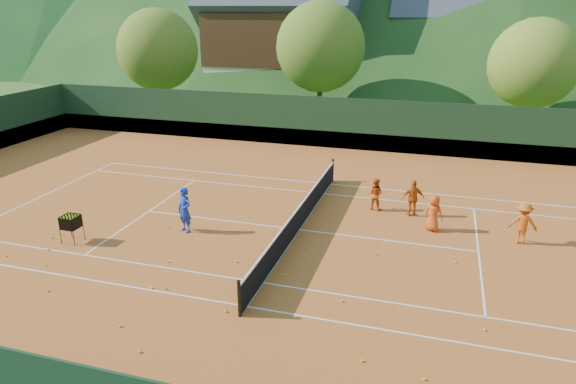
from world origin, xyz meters
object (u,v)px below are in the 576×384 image
(coach, at_px, (185,210))
(student_a, at_px, (375,194))
(tennis_net, at_px, (299,217))
(ball_hopper, at_px, (71,223))
(student_b, at_px, (413,198))
(chalet_left, at_px, (282,33))
(student_d, at_px, (523,223))
(student_c, at_px, (434,213))
(chalet_mid, at_px, (463,41))

(coach, distance_m, student_a, 7.72)
(student_a, distance_m, tennis_net, 3.79)
(student_a, bearing_deg, ball_hopper, 42.66)
(student_b, height_order, tennis_net, student_b)
(tennis_net, height_order, chalet_left, chalet_left)
(student_b, xyz_separation_m, ball_hopper, (-11.41, -5.98, 0.00))
(student_a, xyz_separation_m, student_d, (5.40, -1.74, 0.09))
(student_b, xyz_separation_m, student_c, (0.83, -1.27, -0.05))
(coach, relative_size, chalet_left, 0.12)
(student_c, xyz_separation_m, chalet_left, (-14.80, 28.62, 4.93))
(chalet_left, bearing_deg, tennis_net, -71.57)
(coach, xyz_separation_m, student_b, (7.98, 4.00, -0.11))
(student_b, height_order, chalet_left, chalet_left)
(student_a, relative_size, student_d, 0.88)
(coach, distance_m, chalet_mid, 36.97)
(student_b, relative_size, tennis_net, 0.12)
(coach, relative_size, chalet_mid, 0.14)
(student_b, relative_size, chalet_mid, 0.12)
(student_c, height_order, student_d, student_d)
(coach, bearing_deg, chalet_mid, 97.93)
(student_b, height_order, chalet_mid, chalet_mid)
(student_a, relative_size, student_b, 0.90)
(coach, xyz_separation_m, chalet_mid, (10.01, 35.35, 4.11))
(student_a, height_order, student_c, student_c)
(student_a, height_order, chalet_mid, chalet_mid)
(chalet_mid, bearing_deg, chalet_left, -165.96)
(student_a, height_order, ball_hopper, student_a)
(coach, relative_size, student_a, 1.28)
(ball_hopper, height_order, chalet_left, chalet_left)
(coach, xyz_separation_m, student_d, (11.84, 2.51, -0.10))
(student_a, relative_size, chalet_mid, 0.11)
(student_b, bearing_deg, student_a, -25.73)
(student_a, xyz_separation_m, student_c, (2.37, -1.52, 0.02))
(ball_hopper, xyz_separation_m, chalet_mid, (13.44, 37.34, 4.22))
(tennis_net, bearing_deg, student_a, 49.96)
(coach, xyz_separation_m, student_c, (8.81, 2.73, -0.16))
(ball_hopper, bearing_deg, tennis_net, 24.17)
(student_c, relative_size, chalet_mid, 0.11)
(coach, distance_m, chalet_left, 32.28)
(student_c, bearing_deg, ball_hopper, 43.72)
(student_a, distance_m, ball_hopper, 11.68)
(coach, height_order, student_a, coach)
(student_d, xyz_separation_m, ball_hopper, (-15.27, -4.50, -0.01))
(student_c, distance_m, tennis_net, 5.00)
(ball_hopper, bearing_deg, student_d, 16.41)
(chalet_left, distance_m, chalet_mid, 16.51)
(coach, bearing_deg, tennis_net, 42.41)
(coach, bearing_deg, student_c, 40.95)
(student_d, bearing_deg, ball_hopper, 16.86)
(coach, height_order, chalet_left, chalet_left)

